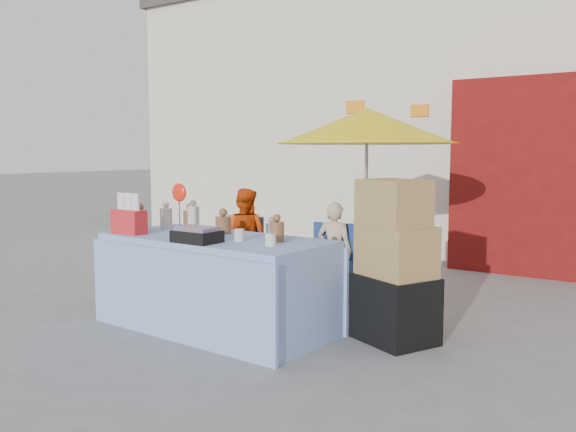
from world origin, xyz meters
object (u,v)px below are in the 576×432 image
Objects in this scene: chair_right at (328,280)px; box_stack at (395,268)px; vendor_orange at (245,238)px; umbrella at (367,127)px; vendor_beige at (334,252)px; market_table at (215,282)px; chair_left at (238,267)px.

chair_right is 0.61× the size of box_stack.
vendor_orange reaches higher than chair_right.
vendor_beige is at bearing -153.43° from umbrella.
umbrella is at bearing 32.88° from chair_right.
box_stack is (0.86, -1.11, -1.25)m from umbrella.
vendor_orange is (-0.88, 1.54, 0.16)m from market_table.
chair_left is at bearing -169.62° from umbrella.
box_stack reaches higher than vendor_orange.
box_stack reaches higher than vendor_beige.
market_table is 2.66× the size of chair_right.
umbrella reaches higher than vendor_beige.
box_stack reaches higher than chair_right.
box_stack is at bearing 147.88° from vendor_orange.
box_stack is (1.17, -0.83, 0.39)m from chair_right.
box_stack is at bearing -29.30° from chair_left.
vendor_orange reaches higher than chair_left.
umbrella reaches higher than vendor_orange.
box_stack is at bearing 23.03° from market_table.
vendor_orange is at bearing 158.21° from box_stack.
chair_right is at bearing 78.46° from vendor_beige.
vendor_beige is 1.39m from umbrella.
chair_right is at bearing -10.33° from chair_left.
chair_left is 1.25m from chair_right.
market_table is at bearing 66.17° from vendor_beige.
umbrella reaches higher than chair_left.
chair_left is 2.27m from umbrella.
chair_right is 1.69m from umbrella.
umbrella reaches higher than chair_right.
market_table is at bearing -114.96° from chair_right.
chair_left is 0.78× the size of vendor_beige.
chair_right is at bearing -136.79° from umbrella.
vendor_orange is at bearing 78.46° from chair_left.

